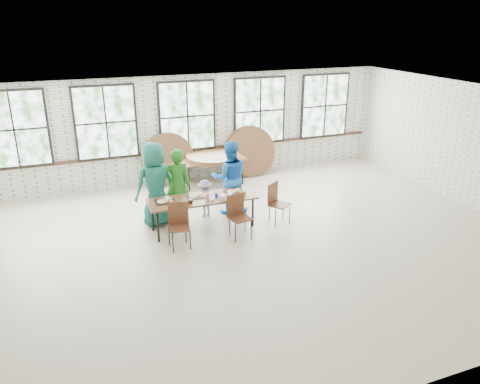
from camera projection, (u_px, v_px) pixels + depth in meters
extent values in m
plane|color=beige|center=(247.00, 245.00, 9.80)|extent=(12.00, 12.00, 0.00)
plane|color=white|center=(248.00, 102.00, 8.73)|extent=(12.00, 12.00, 0.00)
plane|color=silver|center=(187.00, 129.00, 13.18)|extent=(12.00, 0.00, 12.00)
plane|color=silver|center=(396.00, 297.00, 5.35)|extent=(12.00, 0.00, 12.00)
plane|color=silver|center=(477.00, 148.00, 11.31)|extent=(0.00, 9.00, 9.00)
cube|color=#422819|center=(188.00, 150.00, 13.37)|extent=(11.80, 0.05, 0.08)
cube|color=black|center=(14.00, 130.00, 11.50)|extent=(1.62, 0.05, 1.97)
cube|color=white|center=(14.00, 130.00, 11.47)|extent=(1.50, 0.01, 1.85)
cube|color=black|center=(106.00, 122.00, 12.25)|extent=(1.62, 0.05, 1.97)
cube|color=white|center=(106.00, 123.00, 12.22)|extent=(1.50, 0.01, 1.85)
cube|color=black|center=(187.00, 116.00, 13.00)|extent=(1.62, 0.05, 1.97)
cube|color=white|center=(188.00, 117.00, 12.97)|extent=(1.50, 0.01, 1.85)
cube|color=black|center=(260.00, 111.00, 13.74)|extent=(1.62, 0.05, 1.97)
cube|color=white|center=(260.00, 111.00, 13.71)|extent=(1.50, 0.01, 1.85)
cube|color=black|center=(325.00, 106.00, 14.49)|extent=(1.62, 0.05, 1.97)
cube|color=white|center=(325.00, 106.00, 14.46)|extent=(1.50, 0.01, 1.85)
cube|color=brown|center=(203.00, 199.00, 10.31)|extent=(2.41, 0.85, 0.04)
cylinder|color=black|center=(158.00, 227.00, 9.81)|extent=(0.05, 0.05, 0.70)
cylinder|color=black|center=(152.00, 216.00, 10.33)|extent=(0.05, 0.05, 0.70)
cylinder|color=black|center=(253.00, 212.00, 10.55)|extent=(0.05, 0.05, 0.70)
cylinder|color=black|center=(243.00, 203.00, 11.07)|extent=(0.05, 0.05, 0.70)
cube|color=#542E1C|center=(179.00, 228.00, 9.53)|extent=(0.50, 0.48, 0.03)
cube|color=#542E1C|center=(178.00, 213.00, 9.62)|extent=(0.42, 0.12, 0.50)
cylinder|color=black|center=(173.00, 243.00, 9.40)|extent=(0.02, 0.02, 0.44)
cylinder|color=black|center=(169.00, 236.00, 9.70)|extent=(0.02, 0.02, 0.44)
cylinder|color=black|center=(190.00, 240.00, 9.53)|extent=(0.02, 0.02, 0.44)
cylinder|color=black|center=(186.00, 233.00, 9.82)|extent=(0.02, 0.02, 0.44)
cube|color=#542E1C|center=(240.00, 218.00, 9.97)|extent=(0.49, 0.48, 0.03)
cube|color=#542E1C|center=(236.00, 205.00, 10.03)|extent=(0.42, 0.11, 0.50)
cylinder|color=black|center=(235.00, 233.00, 9.85)|extent=(0.02, 0.02, 0.44)
cylinder|color=black|center=(230.00, 226.00, 10.14)|extent=(0.02, 0.02, 0.44)
cylinder|color=black|center=(251.00, 230.00, 9.97)|extent=(0.02, 0.02, 0.44)
cylinder|color=black|center=(245.00, 224.00, 10.26)|extent=(0.02, 0.02, 0.44)
cube|color=#542E1C|center=(280.00, 205.00, 10.70)|extent=(0.57, 0.57, 0.03)
cube|color=#542E1C|center=(273.00, 193.00, 10.71)|extent=(0.36, 0.26, 0.50)
cylinder|color=black|center=(275.00, 218.00, 10.57)|extent=(0.02, 0.02, 0.44)
cylinder|color=black|center=(269.00, 212.00, 10.87)|extent=(0.02, 0.02, 0.44)
cylinder|color=black|center=(290.00, 215.00, 10.69)|extent=(0.02, 0.02, 0.44)
cylinder|color=black|center=(283.00, 210.00, 10.99)|extent=(0.02, 0.02, 0.44)
imported|color=#1C6B59|center=(155.00, 184.00, 10.48)|extent=(1.07, 0.85, 1.92)
imported|color=#226C1C|center=(177.00, 185.00, 10.69)|extent=(0.66, 0.46, 1.73)
imported|color=#162346|center=(205.00, 198.00, 11.06)|extent=(0.61, 0.38, 0.91)
imported|color=blue|center=(230.00, 178.00, 11.11)|extent=(1.00, 0.86, 1.78)
cube|color=brown|center=(213.00, 160.00, 13.05)|extent=(1.83, 0.83, 0.04)
cylinder|color=black|center=(189.00, 179.00, 12.68)|extent=(0.04, 0.04, 0.70)
cylinder|color=black|center=(184.00, 173.00, 13.16)|extent=(0.04, 0.04, 0.70)
cylinder|color=black|center=(242.00, 172.00, 13.21)|extent=(0.04, 0.04, 0.70)
cylinder|color=black|center=(236.00, 167.00, 13.69)|extent=(0.04, 0.04, 0.70)
cube|color=black|center=(165.00, 201.00, 10.08)|extent=(0.44, 0.33, 0.02)
cube|color=black|center=(196.00, 196.00, 10.38)|extent=(0.44, 0.33, 0.02)
cube|color=black|center=(234.00, 192.00, 10.64)|extent=(0.44, 0.33, 0.02)
cylinder|color=black|center=(190.00, 201.00, 9.98)|extent=(0.09, 0.09, 0.09)
cube|color=red|center=(207.00, 198.00, 10.16)|extent=(0.06, 0.06, 0.11)
cylinder|color=#162BA6|center=(217.00, 195.00, 10.33)|extent=(0.07, 0.07, 0.10)
cylinder|color=orange|center=(245.00, 193.00, 10.44)|extent=(0.07, 0.07, 0.11)
cylinder|color=white|center=(223.00, 197.00, 10.21)|extent=(0.17, 0.17, 0.10)
ellipsoid|color=white|center=(181.00, 204.00, 9.90)|extent=(0.11, 0.11, 0.05)
ellipsoid|color=white|center=(212.00, 200.00, 10.15)|extent=(0.11, 0.11, 0.05)
ellipsoid|color=white|center=(230.00, 194.00, 10.44)|extent=(0.11, 0.11, 0.05)
cylinder|color=brown|center=(213.00, 159.00, 13.04)|extent=(1.50, 1.50, 0.04)
cylinder|color=brown|center=(213.00, 157.00, 13.02)|extent=(1.50, 1.50, 0.04)
cylinder|color=brown|center=(213.00, 156.00, 13.01)|extent=(1.50, 1.50, 0.04)
cylinder|color=brown|center=(168.00, 160.00, 13.03)|extent=(1.50, 0.27, 1.49)
cylinder|color=brown|center=(249.00, 151.00, 13.86)|extent=(1.50, 0.35, 1.48)
cylinder|color=brown|center=(252.00, 152.00, 13.79)|extent=(1.50, 0.39, 1.47)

